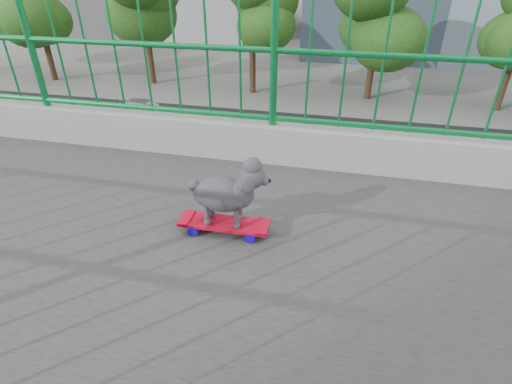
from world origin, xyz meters
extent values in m
cube|color=black|center=(-13.00, 0.00, 0.01)|extent=(18.00, 90.00, 0.02)
cube|color=gray|center=(-1.40, 0.00, 7.15)|extent=(0.20, 24.00, 0.30)
cylinder|color=#0C7333|center=(-1.40, 0.00, 7.85)|extent=(0.04, 24.00, 0.04)
cylinder|color=#0C7333|center=(-1.40, 0.00, 7.85)|extent=(0.06, 0.06, 1.10)
cylinder|color=black|center=(-25.50, -20.00, 1.31)|extent=(0.44, 0.44, 2.62)
ellipsoid|color=#103A10|center=(-25.50, -20.00, 4.33)|extent=(4.00, 4.00, 3.40)
cylinder|color=black|center=(-26.40, -12.00, 1.49)|extent=(0.44, 0.44, 2.97)
ellipsoid|color=#103A10|center=(-26.40, -12.00, 5.01)|extent=(4.80, 4.80, 4.08)
cylinder|color=black|center=(-25.80, -4.00, 1.36)|extent=(0.44, 0.44, 2.73)
ellipsoid|color=#103A10|center=(-25.80, -4.00, 4.51)|extent=(4.20, 4.20, 3.57)
cylinder|color=black|center=(-26.20, 4.00, 1.43)|extent=(0.44, 0.44, 2.87)
ellipsoid|color=#103A10|center=(-26.20, 4.00, 4.82)|extent=(4.60, 4.60, 3.91)
cylinder|color=black|center=(-25.60, 12.00, 1.33)|extent=(0.44, 0.44, 2.66)
cube|color=red|center=(-0.37, 1.91, 7.06)|extent=(0.17, 0.54, 0.02)
cube|color=#99999E|center=(-0.36, 1.74, 7.04)|extent=(0.10, 0.04, 0.02)
cylinder|color=#19079B|center=(-0.43, 1.74, 7.03)|extent=(0.03, 0.06, 0.06)
sphere|color=yellow|center=(-0.43, 1.74, 7.03)|extent=(0.03, 0.03, 0.03)
cylinder|color=#19079B|center=(-0.29, 1.74, 7.03)|extent=(0.03, 0.06, 0.06)
sphere|color=yellow|center=(-0.29, 1.74, 7.03)|extent=(0.03, 0.03, 0.03)
cube|color=#99999E|center=(-0.37, 2.08, 7.04)|extent=(0.10, 0.04, 0.02)
cylinder|color=#19079B|center=(-0.44, 2.08, 7.03)|extent=(0.03, 0.06, 0.06)
sphere|color=yellow|center=(-0.44, 2.08, 7.03)|extent=(0.03, 0.03, 0.03)
cylinder|color=#19079B|center=(-0.31, 2.09, 7.03)|extent=(0.03, 0.06, 0.06)
sphere|color=yellow|center=(-0.31, 2.09, 7.03)|extent=(0.03, 0.03, 0.03)
ellipsoid|color=#333137|center=(-0.37, 1.91, 7.26)|extent=(0.21, 0.31, 0.21)
sphere|color=#333137|center=(-0.37, 2.09, 7.40)|extent=(0.14, 0.14, 0.14)
sphere|color=black|center=(-0.38, 2.18, 7.38)|extent=(0.02, 0.02, 0.02)
sphere|color=#333137|center=(-0.36, 1.75, 7.30)|extent=(0.07, 0.07, 0.07)
cylinder|color=#333137|center=(-0.42, 2.00, 7.14)|extent=(0.03, 0.03, 0.13)
cylinder|color=#333137|center=(-0.33, 2.00, 7.14)|extent=(0.03, 0.03, 0.13)
cylinder|color=#333137|center=(-0.41, 1.82, 7.14)|extent=(0.03, 0.03, 0.13)
cylinder|color=#333137|center=(-0.32, 1.83, 7.14)|extent=(0.03, 0.03, 0.13)
imported|color=silver|center=(-6.00, -5.92, 0.66)|extent=(1.55, 3.86, 1.31)
imported|color=#B60710|center=(-9.20, 2.32, 0.74)|extent=(1.57, 4.50, 1.48)
imported|color=silver|center=(-12.40, -5.51, 0.69)|extent=(2.30, 4.99, 1.39)
imported|color=#A5A4AA|center=(-15.60, -6.07, 0.73)|extent=(2.04, 5.03, 1.46)
imported|color=#A5A4AA|center=(-18.80, -8.88, 0.66)|extent=(1.56, 3.87, 1.32)
camera|label=1|loc=(1.44, 2.52, 8.42)|focal=27.64mm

